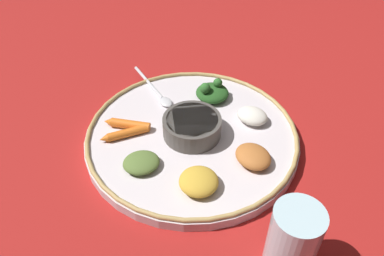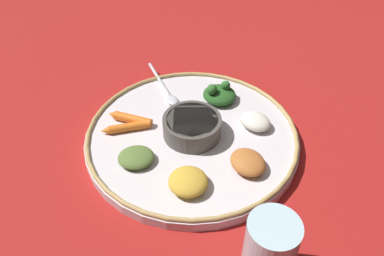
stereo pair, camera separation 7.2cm
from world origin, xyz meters
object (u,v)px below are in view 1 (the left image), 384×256
at_px(spoon, 157,92).
at_px(carrot_outer, 124,134).
at_px(greens_pile, 211,92).
at_px(carrot_near_spoon, 127,124).
at_px(drinking_glass, 292,243).
at_px(center_bowl, 192,126).

distance_m(spoon, carrot_outer, 0.14).
xyz_separation_m(greens_pile, carrot_near_spoon, (0.13, -0.13, -0.01)).
relative_size(greens_pile, drinking_glass, 0.60).
xyz_separation_m(carrot_near_spoon, drinking_glass, (0.19, 0.32, 0.02)).
relative_size(greens_pile, carrot_outer, 0.84).
height_order(center_bowl, drinking_glass, drinking_glass).
bearing_deg(drinking_glass, center_bowl, -136.33).
bearing_deg(carrot_outer, spoon, 172.90).
relative_size(center_bowl, carrot_outer, 1.34).
xyz_separation_m(spoon, carrot_near_spoon, (0.11, -0.02, 0.00)).
xyz_separation_m(center_bowl, drinking_glass, (0.20, 0.19, 0.01)).
bearing_deg(greens_pile, spoon, -82.17).
height_order(carrot_outer, drinking_glass, drinking_glass).
relative_size(spoon, greens_pile, 1.87).
bearing_deg(drinking_glass, spoon, -135.74).
bearing_deg(carrot_near_spoon, spoon, 169.51).
xyz_separation_m(carrot_outer, drinking_glass, (0.16, 0.31, 0.02)).
height_order(center_bowl, carrot_outer, center_bowl).
distance_m(carrot_outer, drinking_glass, 0.35).
bearing_deg(carrot_outer, drinking_glass, 62.39).
bearing_deg(carrot_outer, center_bowl, 108.39).
height_order(center_bowl, carrot_near_spoon, center_bowl).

